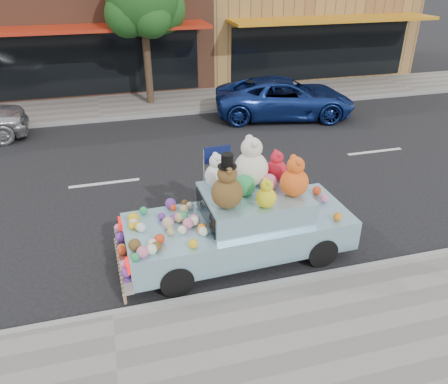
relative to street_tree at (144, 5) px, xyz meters
name	(u,v)px	position (x,y,z in m)	size (l,w,h in m)	color
ground	(105,183)	(-2.03, -6.55, -3.69)	(120.00, 120.00, 0.00)	black
far_sidewalk	(99,108)	(-2.03, -0.05, -3.63)	(60.00, 3.00, 0.12)	gray
near_kerb	(113,315)	(-2.03, -11.55, -3.63)	(60.00, 0.12, 0.13)	gray
far_kerb	(100,120)	(-2.03, -1.55, -3.63)	(60.00, 0.12, 0.13)	gray
street_tree	(144,5)	(0.00, 0.00, 0.00)	(3.00, 2.70, 5.22)	#38281C
car_blue	(285,98)	(4.55, -2.71, -3.00)	(2.32, 5.03, 1.40)	navy
art_car	(240,218)	(0.48, -10.41, -2.87)	(4.54, 1.91, 2.36)	black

